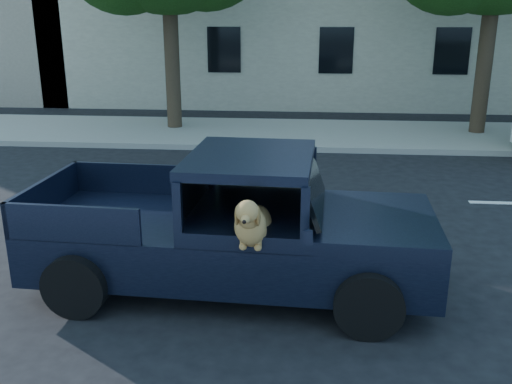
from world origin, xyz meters
TOP-DOWN VIEW (x-y plane):
  - ground at (0.00, 0.00)m, footprint 120.00×120.00m
  - far_sidewalk at (0.00, 9.20)m, footprint 60.00×4.00m
  - lane_stripes at (2.00, 3.40)m, footprint 21.60×0.14m
  - pickup_truck at (-1.00, -0.53)m, footprint 5.23×2.75m

SIDE VIEW (x-z plane):
  - ground at x=0.00m, z-range 0.00..0.00m
  - lane_stripes at x=2.00m, z-range 0.00..0.01m
  - far_sidewalk at x=0.00m, z-range 0.00..0.15m
  - pickup_truck at x=-1.00m, z-range -0.30..1.54m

